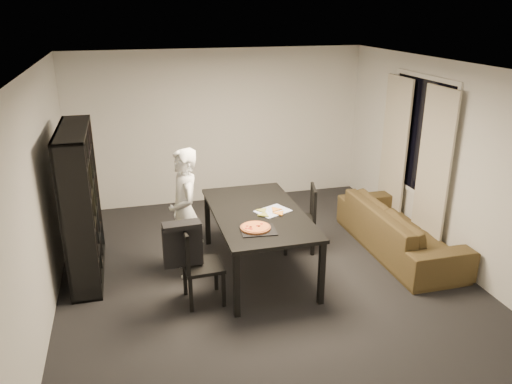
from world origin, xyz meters
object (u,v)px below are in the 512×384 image
object	(u,v)px
person	(185,213)
pepperoni_pizza	(256,228)
chair_left	(195,260)
chair_right	(305,214)
sofa	(399,228)
dining_table	(258,217)
baking_tray	(258,230)
bookshelf	(81,204)

from	to	relation	value
person	pepperoni_pizza	world-z (taller)	person
chair_left	pepperoni_pizza	distance (m)	0.78
chair_right	sofa	bearing A→B (deg)	87.93
dining_table	baking_tray	world-z (taller)	baking_tray
bookshelf	chair_right	xyz separation A→B (m)	(2.91, -0.10, -0.42)
chair_left	sofa	distance (m)	3.00
chair_left	dining_table	bearing A→B (deg)	-61.67
pepperoni_pizza	sofa	size ratio (longest dim) A/B	0.16
chair_right	sofa	distance (m)	1.33
person	baking_tray	xyz separation A→B (m)	(0.74, -0.74, 0.01)
baking_tray	pepperoni_pizza	distance (m)	0.05
dining_table	chair_right	xyz separation A→B (m)	(0.79, 0.42, -0.22)
bookshelf	dining_table	distance (m)	2.19
baking_tray	chair_left	bearing A→B (deg)	178.47
bookshelf	chair_right	distance (m)	2.94
dining_table	sofa	bearing A→B (deg)	1.35
dining_table	baking_tray	bearing A→B (deg)	-104.95
chair_left	sofa	xyz separation A→B (m)	(2.93, 0.58, -0.21)
dining_table	sofa	xyz separation A→B (m)	(2.05, 0.05, -0.42)
dining_table	chair_right	bearing A→B (deg)	27.81
pepperoni_pizza	dining_table	bearing A→B (deg)	71.73
chair_right	person	world-z (taller)	person
pepperoni_pizza	person	bearing A→B (deg)	135.91
bookshelf	pepperoni_pizza	world-z (taller)	bookshelf
dining_table	person	bearing A→B (deg)	167.88
person	pepperoni_pizza	bearing A→B (deg)	39.94
bookshelf	baking_tray	world-z (taller)	bookshelf
pepperoni_pizza	chair_left	bearing A→B (deg)	-178.29
person	pepperoni_pizza	distance (m)	1.00
pepperoni_pizza	sofa	bearing A→B (deg)	14.07
bookshelf	person	world-z (taller)	bookshelf
dining_table	pepperoni_pizza	bearing A→B (deg)	-108.27
sofa	chair_left	bearing A→B (deg)	101.13
chair_right	pepperoni_pizza	xyz separation A→B (m)	(-0.96, -0.92, 0.32)
chair_left	chair_right	size ratio (longest dim) A/B	1.01
sofa	dining_table	bearing A→B (deg)	91.35
dining_table	baking_tray	xyz separation A→B (m)	(-0.15, -0.55, 0.08)
dining_table	person	size ratio (longest dim) A/B	1.20
chair_right	chair_left	bearing A→B (deg)	-46.36
baking_tray	person	bearing A→B (deg)	135.11
dining_table	pepperoni_pizza	xyz separation A→B (m)	(-0.17, -0.51, 0.10)
dining_table	person	distance (m)	0.91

